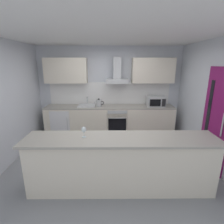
{
  "coord_description": "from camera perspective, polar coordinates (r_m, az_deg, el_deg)",
  "views": [
    {
      "loc": [
        0.03,
        -3.36,
        2.1
      ],
      "look_at": [
        0.06,
        0.39,
        1.05
      ],
      "focal_mm": 27.75,
      "sensor_mm": 36.0,
      "label": 1
    }
  ],
  "objects": [
    {
      "name": "ground",
      "position": [
        3.97,
        -0.87,
        -16.49
      ],
      "size": [
        5.25,
        4.79,
        0.02
      ],
      "primitive_type": "cube",
      "color": "gray"
    },
    {
      "name": "ceiling",
      "position": [
        3.4,
        -1.07,
        24.28
      ],
      "size": [
        5.25,
        4.79,
        0.02
      ],
      "primitive_type": "cube",
      "color": "white"
    },
    {
      "name": "wall_back",
      "position": [
        5.38,
        -0.77,
        7.08
      ],
      "size": [
        5.25,
        0.12,
        2.6
      ],
      "primitive_type": "cube",
      "color": "silver",
      "rests_on": "ground"
    },
    {
      "name": "wall_right",
      "position": [
        4.07,
        31.54,
        1.97
      ],
      "size": [
        0.12,
        4.79,
        2.6
      ],
      "primitive_type": "cube",
      "color": "silver",
      "rests_on": "ground"
    },
    {
      "name": "backsplash_tile",
      "position": [
        5.32,
        -0.77,
        6.21
      ],
      "size": [
        3.61,
        0.02,
        0.66
      ],
      "primitive_type": "cube",
      "color": "white"
    },
    {
      "name": "counter_back",
      "position": [
        5.2,
        -0.76,
        -2.85
      ],
      "size": [
        3.74,
        0.6,
        0.9
      ],
      "color": "beige",
      "rests_on": "ground"
    },
    {
      "name": "counter_island",
      "position": [
        3.03,
        2.94,
        -16.62
      ],
      "size": [
        3.14,
        0.64,
        0.95
      ],
      "color": "beige",
      "rests_on": "ground"
    },
    {
      "name": "upper_cabinets",
      "position": [
        5.09,
        -0.81,
        13.5
      ],
      "size": [
        3.69,
        0.32,
        0.7
      ],
      "color": "beige"
    },
    {
      "name": "side_door",
      "position": [
        3.99,
        31.0,
        -2.26
      ],
      "size": [
        0.08,
        0.85,
        2.05
      ],
      "color": "#7A1456",
      "rests_on": "ground"
    },
    {
      "name": "oven",
      "position": [
        5.18,
        1.63,
        -2.83
      ],
      "size": [
        0.6,
        0.62,
        0.8
      ],
      "color": "slate",
      "rests_on": "ground"
    },
    {
      "name": "refrigerator",
      "position": [
        5.38,
        -15.97,
        -3.12
      ],
      "size": [
        0.58,
        0.6,
        0.85
      ],
      "color": "white",
      "rests_on": "ground"
    },
    {
      "name": "microwave",
      "position": [
        5.16,
        14.2,
        3.41
      ],
      "size": [
        0.5,
        0.38,
        0.3
      ],
      "color": "#B7BABC",
      "rests_on": "counter_back"
    },
    {
      "name": "sink",
      "position": [
        5.11,
        -8.23,
        2.21
      ],
      "size": [
        0.5,
        0.4,
        0.26
      ],
      "color": "silver",
      "rests_on": "counter_back"
    },
    {
      "name": "kettle",
      "position": [
        5.01,
        -4.34,
        2.97
      ],
      "size": [
        0.29,
        0.15,
        0.24
      ],
      "color": "#B7BABC",
      "rests_on": "counter_back"
    },
    {
      "name": "range_hood",
      "position": [
        5.05,
        1.69,
        12.08
      ],
      "size": [
        0.62,
        0.45,
        0.72
      ],
      "color": "#B7BABC"
    },
    {
      "name": "wine_glass",
      "position": [
        2.82,
        -9.27,
        -5.87
      ],
      "size": [
        0.08,
        0.08,
        0.18
      ],
      "color": "silver",
      "rests_on": "counter_island"
    }
  ]
}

